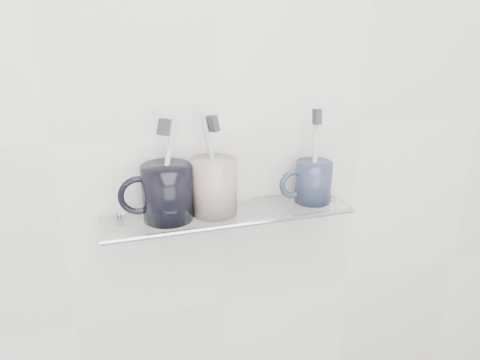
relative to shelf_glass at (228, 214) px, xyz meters
name	(u,v)px	position (x,y,z in m)	size (l,w,h in m)	color
wall_back	(219,132)	(0.00, 0.06, 0.15)	(2.50, 2.50, 0.00)	silver
shelf_glass	(228,214)	(0.00, 0.00, 0.00)	(0.50, 0.12, 0.01)	silver
shelf_rail	(236,225)	(0.00, -0.06, 0.00)	(0.01, 0.01, 0.50)	silver
bracket_left	(120,222)	(-0.21, 0.05, -0.01)	(0.02, 0.02, 0.03)	silver
bracket_right	(314,199)	(0.21, 0.05, -0.01)	(0.02, 0.02, 0.03)	silver
mug_left	(167,192)	(-0.12, 0.00, 0.06)	(0.10, 0.10, 0.11)	black
mug_left_handle	(138,196)	(-0.17, 0.00, 0.06)	(0.08, 0.08, 0.01)	black
toothbrush_left	(166,169)	(-0.12, 0.00, 0.10)	(0.01, 0.01, 0.19)	silver
bristles_left	(164,127)	(-0.12, 0.00, 0.19)	(0.01, 0.02, 0.03)	#313136
mug_center	(214,187)	(-0.03, 0.00, 0.06)	(0.09, 0.09, 0.11)	silver
mug_center_handle	(188,189)	(-0.08, 0.00, 0.06)	(0.08, 0.08, 0.01)	silver
toothbrush_center	(214,165)	(-0.03, 0.00, 0.10)	(0.01, 0.01, 0.19)	#9AA1AC
bristles_center	(213,124)	(-0.03, 0.00, 0.19)	(0.01, 0.02, 0.03)	#313136
mug_right	(313,182)	(0.19, 0.00, 0.05)	(0.08, 0.08, 0.09)	#212B3F
mug_right_handle	(294,184)	(0.14, 0.00, 0.05)	(0.06, 0.06, 0.01)	#212B3F
toothbrush_right	(315,155)	(0.19, 0.00, 0.10)	(0.01, 0.01, 0.19)	beige
bristles_right	(317,117)	(0.19, 0.00, 0.19)	(0.01, 0.02, 0.03)	#313136
chrome_cap	(328,196)	(0.22, 0.00, 0.01)	(0.04, 0.04, 0.02)	silver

